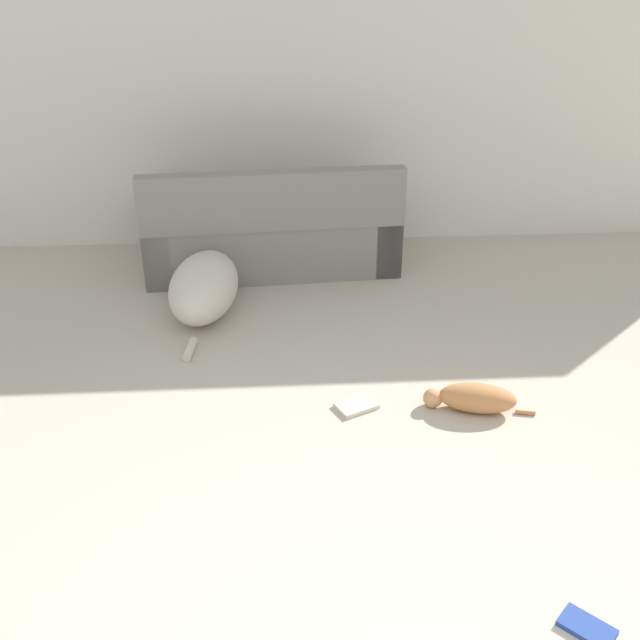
# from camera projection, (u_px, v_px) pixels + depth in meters

# --- Properties ---
(wall_back) EXTENTS (7.95, 0.06, 2.50)m
(wall_back) POSITION_uv_depth(u_px,v_px,m) (323.00, 93.00, 5.76)
(wall_back) COLOR silver
(wall_back) RESTS_ON ground_plane
(couch) EXTENTS (2.01, 1.00, 0.87)m
(couch) POSITION_uv_depth(u_px,v_px,m) (271.00, 233.00, 5.66)
(couch) COLOR gray
(couch) RESTS_ON ground_plane
(dog) EXTENTS (0.55, 1.36, 0.41)m
(dog) POSITION_uv_depth(u_px,v_px,m) (206.00, 284.00, 5.01)
(dog) COLOR beige
(dog) RESTS_ON ground_plane
(cat) EXTENTS (0.62, 0.28, 0.16)m
(cat) POSITION_uv_depth(u_px,v_px,m) (474.00, 398.00, 3.95)
(cat) COLOR #BC7A47
(cat) RESTS_ON ground_plane
(book_blue) EXTENTS (0.22, 0.22, 0.02)m
(book_blue) POSITION_uv_depth(u_px,v_px,m) (587.00, 628.00, 2.70)
(book_blue) COLOR #28428E
(book_blue) RESTS_ON ground_plane
(book_cream) EXTENTS (0.26, 0.23, 0.02)m
(book_cream) POSITION_uv_depth(u_px,v_px,m) (357.00, 406.00, 4.00)
(book_cream) COLOR beige
(book_cream) RESTS_ON ground_plane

